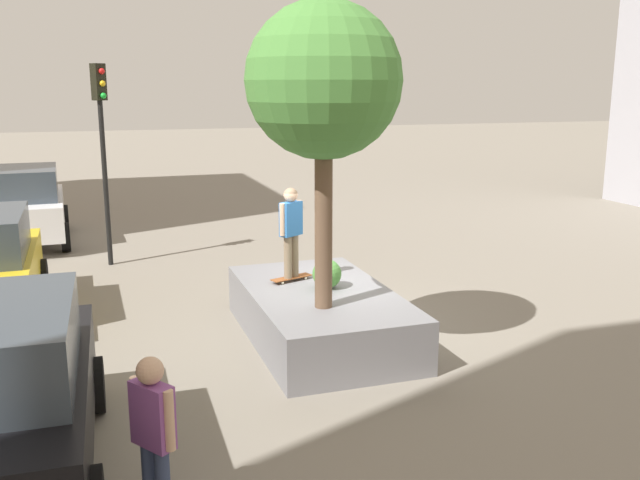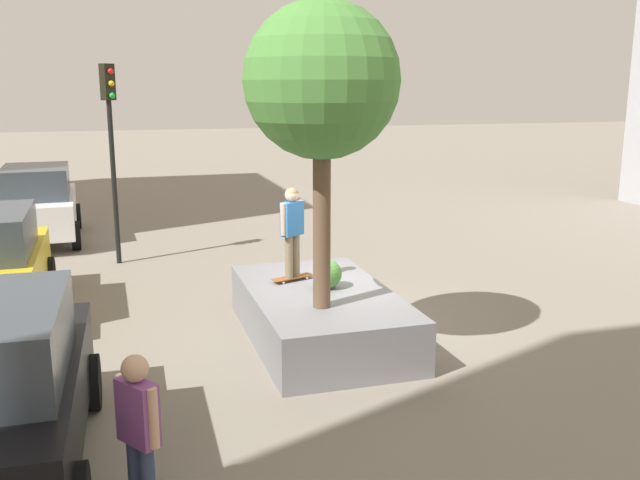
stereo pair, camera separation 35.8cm
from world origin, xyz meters
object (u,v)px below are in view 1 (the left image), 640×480
at_px(skateboard, 291,278).
at_px(bystander_watching, 153,428).
at_px(planter_ledge, 320,315).
at_px(skateboarder, 291,226).
at_px(police_car, 26,205).
at_px(traffic_light_corner, 102,131).
at_px(plaza_tree, 324,83).

height_order(skateboard, bystander_watching, bystander_watching).
height_order(planter_ledge, bystander_watching, bystander_watching).
distance_m(skateboard, skateboarder, 0.96).
distance_m(skateboarder, police_car, 10.39).
xyz_separation_m(skateboarder, traffic_light_corner, (5.79, 3.01, 1.39)).
xyz_separation_m(plaza_tree, bystander_watching, (-3.56, 2.99, -3.37)).
relative_size(planter_ledge, bystander_watching, 2.37).
bearing_deg(plaza_tree, skateboarder, 2.54).
distance_m(planter_ledge, skateboarder, 1.67).
relative_size(planter_ledge, skateboard, 5.14).
bearing_deg(planter_ledge, skateboard, 21.91).
bearing_deg(skateboard, bystander_watching, 150.54).
height_order(police_car, bystander_watching, police_car).
bearing_deg(police_car, plaza_tree, -153.96).
bearing_deg(planter_ledge, police_car, 29.04).
bearing_deg(plaza_tree, police_car, 26.04).
height_order(planter_ledge, skateboarder, skateboarder).
distance_m(police_car, traffic_light_corner, 4.42).
xyz_separation_m(skateboard, bystander_watching, (-5.17, 2.92, 0.09)).
relative_size(planter_ledge, police_car, 0.90).
xyz_separation_m(planter_ledge, plaza_tree, (-0.86, 0.23, 3.96)).
distance_m(skateboard, bystander_watching, 5.93).
height_order(plaza_tree, police_car, plaza_tree).
height_order(plaza_tree, traffic_light_corner, plaza_tree).
relative_size(planter_ledge, skateboarder, 2.59).
distance_m(skateboard, traffic_light_corner, 6.94).
bearing_deg(skateboard, skateboarder, -63.43).
relative_size(plaza_tree, skateboard, 5.75).
relative_size(plaza_tree, skateboarder, 2.90).
bearing_deg(plaza_tree, bystander_watching, 139.98).
bearing_deg(bystander_watching, plaza_tree, -40.02).
relative_size(traffic_light_corner, bystander_watching, 2.73).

